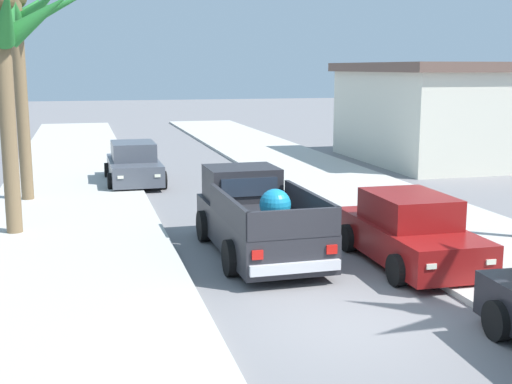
% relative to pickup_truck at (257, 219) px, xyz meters
% --- Properties ---
extents(ground_plane, '(160.00, 160.00, 0.00)m').
position_rel_pickup_truck_xyz_m(ground_plane, '(0.46, -4.60, -0.79)').
color(ground_plane, slate).
extents(sidewalk_left, '(4.77, 60.00, 0.12)m').
position_rel_pickup_truck_xyz_m(sidewalk_left, '(-4.24, 7.40, -0.73)').
color(sidewalk_left, beige).
rests_on(sidewalk_left, ground).
extents(sidewalk_right, '(4.77, 60.00, 0.12)m').
position_rel_pickup_truck_xyz_m(sidewalk_right, '(5.16, 7.40, -0.73)').
color(sidewalk_right, beige).
rests_on(sidewalk_right, ground).
extents(curb_left, '(0.16, 60.00, 0.10)m').
position_rel_pickup_truck_xyz_m(curb_left, '(-3.25, 7.40, -0.74)').
color(curb_left, silver).
rests_on(curb_left, ground).
extents(curb_right, '(0.16, 60.00, 0.10)m').
position_rel_pickup_truck_xyz_m(curb_right, '(4.18, 7.40, -0.74)').
color(curb_right, silver).
rests_on(curb_right, ground).
extents(pickup_truck, '(2.27, 5.24, 1.80)m').
position_rel_pickup_truck_xyz_m(pickup_truck, '(0.00, 0.00, 0.00)').
color(pickup_truck, '#28282D').
rests_on(pickup_truck, ground).
extents(car_right_near, '(2.04, 4.27, 1.54)m').
position_rel_pickup_truck_xyz_m(car_right_near, '(-2.01, 10.12, -0.07)').
color(car_right_near, '#474C56').
rests_on(car_right_near, ground).
extents(car_left_mid, '(2.07, 4.28, 1.54)m').
position_rel_pickup_truck_xyz_m(car_left_mid, '(2.96, -1.77, -0.07)').
color(car_left_mid, maroon).
rests_on(car_left_mid, ground).
extents(palm_tree_left_mid, '(4.05, 3.07, 6.63)m').
position_rel_pickup_truck_xyz_m(palm_tree_left_mid, '(-5.52, 7.28, 4.67)').
color(palm_tree_left_mid, brown).
rests_on(palm_tree_left_mid, ground).
extents(roadside_house, '(10.67, 9.49, 4.43)m').
position_rel_pickup_truck_xyz_m(roadside_house, '(13.62, 12.83, 1.45)').
color(roadside_house, beige).
rests_on(roadside_house, ground).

